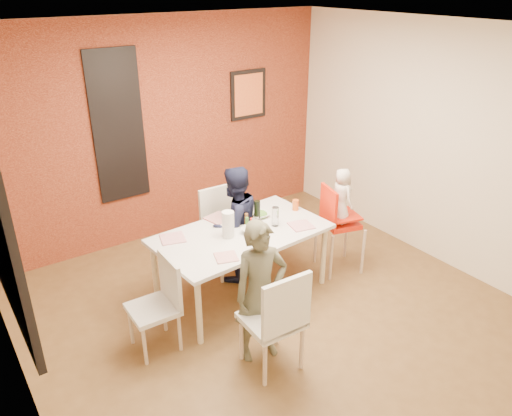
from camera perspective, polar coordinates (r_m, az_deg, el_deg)
ground at (r=5.13m, az=1.95°, el=-11.88°), size 4.50×4.50×0.00m
ceiling at (r=4.11m, az=2.53°, el=19.74°), size 4.50×4.50×0.02m
wall_back at (r=6.29m, az=-10.30°, el=8.70°), size 4.50×0.02×2.70m
wall_left at (r=3.70m, az=-27.08°, el=-5.84°), size 0.02×4.50×2.70m
wall_right at (r=6.00m, az=19.82°, el=6.81°), size 0.02×4.50×2.70m
brick_accent_wall at (r=6.27m, az=-10.23°, el=8.66°), size 4.50×0.02×2.70m
glassblock_strip at (r=6.00m, az=-15.50°, el=8.91°), size 0.55×0.03×1.70m
glassblock_surround at (r=6.00m, az=-15.48°, el=8.90°), size 0.60×0.03×1.76m
art_print_frame at (r=6.75m, az=-0.90°, el=12.84°), size 0.54×0.03×0.64m
art_print_canvas at (r=6.74m, az=-0.83°, el=12.81°), size 0.44×0.01×0.54m
dining_table at (r=5.08m, az=-1.66°, el=-3.39°), size 1.80×1.08×0.73m
chair_near at (r=4.17m, az=2.49°, el=-12.38°), size 0.47×0.47×0.98m
chair_far at (r=5.60m, az=-3.77°, el=-1.98°), size 0.46×0.46×0.97m
chair_left at (r=4.55m, az=-10.87°, el=-10.23°), size 0.41×0.41×0.87m
high_chair at (r=5.60m, az=9.26°, el=-1.44°), size 0.52×0.52×1.02m
child_near at (r=4.27m, az=0.53°, el=-9.60°), size 0.53×0.40×1.31m
child_far at (r=5.36m, az=-2.45°, el=-1.91°), size 0.71×0.59×1.30m
toddler at (r=5.48m, az=9.76°, el=1.38°), size 0.22×0.32×0.62m
plate_near_left at (r=4.61m, az=-3.42°, el=-5.61°), size 0.25×0.25×0.01m
plate_far_mid at (r=5.33m, az=-4.31°, el=-1.15°), size 0.29×0.29×0.01m
plate_near_right at (r=5.18m, az=5.19°, el=-2.00°), size 0.27×0.27×0.01m
plate_far_left at (r=4.98m, az=-9.49°, el=-3.43°), size 0.29×0.29×0.01m
salad_bowl_a at (r=5.02m, az=-0.25°, el=-2.55°), size 0.31×0.31×0.06m
salad_bowl_b at (r=5.35m, az=0.51°, el=-0.77°), size 0.19×0.19×0.05m
wine_bottle at (r=5.18m, az=0.13°, el=-0.45°), size 0.07×0.07×0.25m
wine_glass_a at (r=4.90m, az=-0.02°, el=-2.29°), size 0.07×0.07×0.21m
wine_glass_b at (r=5.13m, az=2.21°, el=-0.98°), size 0.07×0.07×0.21m
paper_towel_roll at (r=4.90m, az=-3.20°, el=-1.88°), size 0.12×0.12×0.27m
condiment_red at (r=5.00m, az=-0.43°, el=-2.00°), size 0.04×0.04×0.16m
condiment_green at (r=5.07m, az=-1.04°, el=-1.77°), size 0.03×0.03×0.13m
condiment_brown at (r=5.14m, az=-1.11°, el=-1.34°), size 0.04×0.04×0.14m
sippy_cup at (r=5.51m, az=4.54°, el=0.35°), size 0.07×0.07×0.12m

